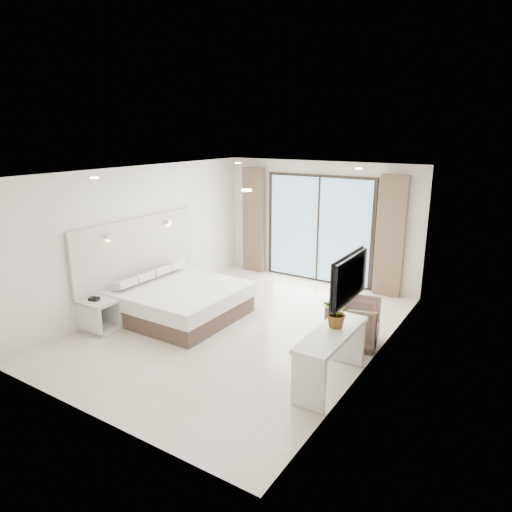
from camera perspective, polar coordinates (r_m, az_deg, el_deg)
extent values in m
plane|color=beige|center=(8.09, -1.74, -8.89)|extent=(6.20, 6.20, 0.00)
cube|color=silver|center=(10.28, 7.94, 4.17)|extent=(4.60, 0.02, 2.70)
cube|color=silver|center=(5.49, -20.42, -6.76)|extent=(4.60, 0.02, 2.70)
cube|color=silver|center=(9.09, -13.92, 2.38)|extent=(0.02, 6.20, 2.70)
cube|color=silver|center=(6.67, 14.79, -2.38)|extent=(0.02, 6.20, 2.70)
cube|color=white|center=(7.40, -1.91, 10.53)|extent=(4.60, 6.20, 0.02)
cube|color=beige|center=(8.97, -14.54, 0.85)|extent=(0.08, 3.00, 1.20)
cube|color=black|center=(5.81, 11.70, -2.75)|extent=(0.06, 1.00, 0.58)
cube|color=black|center=(5.82, 11.33, -2.69)|extent=(0.02, 1.04, 0.62)
cube|color=black|center=(10.28, 7.84, 3.32)|extent=(2.56, 0.04, 2.42)
cube|color=#80B3CD|center=(10.26, 7.77, 3.29)|extent=(2.40, 0.01, 2.30)
cube|color=brown|center=(10.95, -0.27, 4.48)|extent=(0.55, 0.14, 2.50)
cube|color=brown|center=(9.62, 16.53, 2.29)|extent=(0.55, 0.14, 2.50)
cylinder|color=white|center=(6.97, -19.56, 9.19)|extent=(0.12, 0.12, 0.02)
cylinder|color=white|center=(5.20, -1.19, 8.22)|extent=(0.12, 0.12, 0.02)
cylinder|color=white|center=(9.62, -2.30, 11.53)|extent=(0.12, 0.12, 0.02)
cylinder|color=white|center=(8.42, 12.70, 10.62)|extent=(0.12, 0.12, 0.02)
cube|color=#513831|center=(8.59, -9.43, -6.44)|extent=(2.01, 1.91, 0.32)
cube|color=white|center=(8.49, -9.52, -4.61)|extent=(2.10, 1.99, 0.26)
cube|color=silver|center=(8.47, -16.12, -3.62)|extent=(0.28, 0.40, 0.14)
cube|color=silver|center=(8.75, -14.02, -2.87)|extent=(0.28, 0.40, 0.14)
cube|color=silver|center=(9.04, -12.00, -2.14)|extent=(0.28, 0.40, 0.14)
cube|color=silver|center=(9.34, -10.16, -1.48)|extent=(0.28, 0.40, 0.14)
cube|color=silver|center=(8.24, -19.20, -5.37)|extent=(0.61, 0.51, 0.05)
cube|color=silver|center=(8.42, -18.90, -8.51)|extent=(0.61, 0.51, 0.05)
cube|color=silver|center=(8.21, -20.23, -7.44)|extent=(0.60, 0.07, 0.49)
cube|color=silver|center=(8.46, -17.89, -6.55)|extent=(0.60, 0.07, 0.49)
cube|color=black|center=(8.22, -19.58, -5.07)|extent=(0.19, 0.17, 0.05)
cube|color=silver|center=(6.18, 9.45, -9.60)|extent=(0.47, 1.50, 0.06)
cube|color=silver|center=(5.81, 6.56, -15.50)|extent=(0.45, 0.06, 0.71)
cube|color=silver|center=(6.91, 11.54, -10.42)|extent=(0.45, 0.06, 0.71)
imported|color=#33662D|center=(6.25, 10.17, -7.37)|extent=(0.50, 0.53, 0.33)
imported|color=#8F705D|center=(7.54, 12.11, -7.76)|extent=(0.90, 0.94, 0.81)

